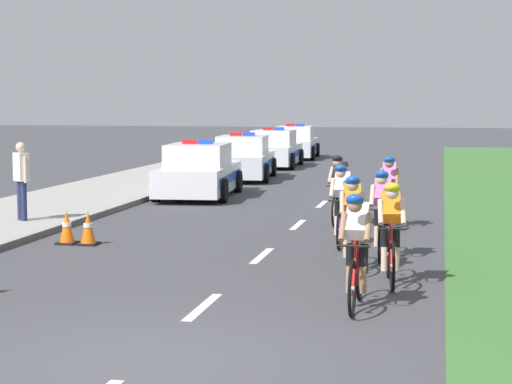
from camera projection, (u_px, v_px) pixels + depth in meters
name	position (u px, v px, depth m)	size (l,w,h in m)	color
ground_plane	(140.00, 361.00, 9.45)	(160.00, 160.00, 0.00)	#424247
sidewalk_slab	(79.00, 199.00, 24.38)	(3.67, 60.00, 0.12)	#A3A099
kerb_edge	(141.00, 200.00, 24.03)	(0.16, 60.00, 0.13)	#9E9E99
lane_markings_centre	(262.00, 256.00, 15.82)	(0.14, 17.60, 0.01)	white
cyclist_lead	(356.00, 249.00, 11.75)	(0.42, 1.72, 1.56)	black
cyclist_second	(391.00, 231.00, 13.28)	(0.45, 1.72, 1.56)	black
cyclist_third	(352.00, 221.00, 14.42)	(0.45, 1.72, 1.56)	black
cyclist_fourth	(382.00, 213.00, 15.49)	(0.42, 1.72, 1.56)	black
cyclist_fifth	(342.00, 204.00, 16.82)	(0.42, 1.72, 1.56)	black
cyclist_sixth	(389.00, 191.00, 19.23)	(0.43, 1.72, 1.56)	black
cyclist_seventh	(339.00, 189.00, 19.58)	(0.43, 1.72, 1.56)	black
police_car_nearest	(199.00, 173.00, 25.30)	(2.26, 4.53, 1.59)	white
police_car_second	(243.00, 159.00, 30.88)	(2.30, 4.54, 1.59)	silver
police_car_third	(274.00, 150.00, 36.55)	(2.10, 4.45, 1.59)	white
police_car_furthest	(295.00, 144.00, 41.82)	(2.19, 4.49, 1.59)	white
traffic_cone_near	(67.00, 228.00, 17.08)	(0.36, 0.36, 0.64)	black
traffic_cone_far	(88.00, 228.00, 16.98)	(0.36, 0.36, 0.64)	black
spectator_closest	(21.00, 176.00, 19.44)	(0.45, 0.40, 1.68)	#23284C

